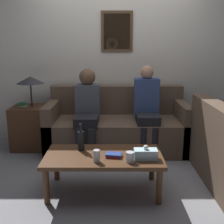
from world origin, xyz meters
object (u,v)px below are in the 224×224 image
(couch_main, at_px, (118,127))
(drinking_glass, at_px, (131,157))
(wine_bottle, at_px, (81,140))
(person_right, at_px, (148,106))
(coffee_table, at_px, (104,159))
(person_left, at_px, (88,108))

(couch_main, distance_m, drinking_glass, 1.47)
(wine_bottle, height_order, person_right, person_right)
(coffee_table, height_order, wine_bottle, wine_bottle)
(wine_bottle, relative_size, drinking_glass, 2.87)
(wine_bottle, bearing_deg, person_right, 50.22)
(drinking_glass, bearing_deg, wine_bottle, 148.14)
(couch_main, height_order, coffee_table, couch_main)
(drinking_glass, xyz_separation_m, person_left, (-0.52, 1.26, 0.20))
(couch_main, xyz_separation_m, person_left, (-0.42, -0.21, 0.34))
(person_right, bearing_deg, couch_main, 158.95)
(coffee_table, bearing_deg, person_left, 103.41)
(coffee_table, xyz_separation_m, drinking_glass, (0.26, -0.18, 0.10))
(person_right, bearing_deg, coffee_table, -117.33)
(wine_bottle, relative_size, person_left, 0.25)
(drinking_glass, bearing_deg, person_left, 112.40)
(couch_main, xyz_separation_m, person_right, (0.42, -0.16, 0.35))
(couch_main, bearing_deg, person_left, -153.80)
(person_left, distance_m, person_right, 0.84)
(wine_bottle, height_order, person_left, person_left)
(drinking_glass, bearing_deg, person_right, 76.35)
(drinking_glass, bearing_deg, couch_main, 93.89)
(person_right, bearing_deg, wine_bottle, -129.78)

